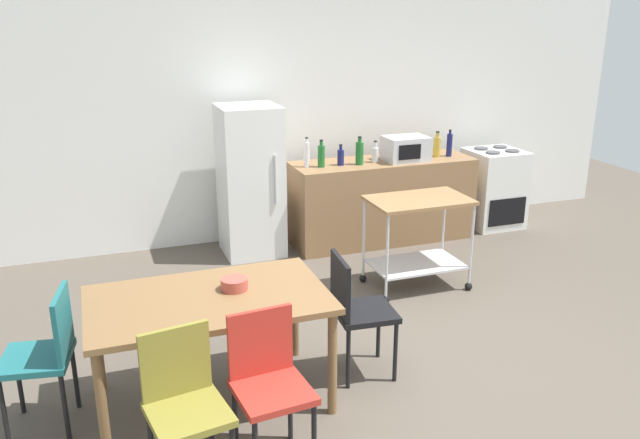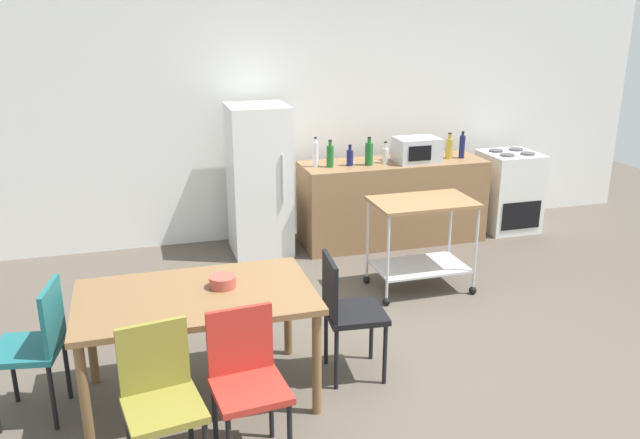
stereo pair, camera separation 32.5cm
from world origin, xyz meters
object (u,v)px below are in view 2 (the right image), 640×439
Objects in this scene: chair_olive at (160,395)px; bottle_vinegar at (350,157)px; chair_teal at (37,342)px; bottle_sparkling_water at (330,156)px; microwave at (417,150)px; chair_black at (346,308)px; kitchen_cart at (421,230)px; bottle_soda at (369,153)px; bottle_olive_oil at (385,155)px; dining_table at (196,305)px; bottle_wine at (449,148)px; bottle_soy_sauce at (316,154)px; refrigerator at (259,180)px; bottle_sesame_oil at (462,146)px; fruit_bowl at (223,282)px; stove_oven at (508,191)px; chair_red at (247,376)px.

bottle_vinegar is (2.13, 3.17, 0.47)m from chair_olive.
bottle_vinegar is at bearing 139.75° from chair_teal.
bottle_sparkling_water is 0.96m from microwave.
chair_black is 1.65m from kitchen_cart.
bottle_soda is 1.29× the size of bottle_olive_oil.
dining_table is at bearing -130.55° from bottle_soda.
bottle_wine is (1.15, 0.02, 0.03)m from bottle_vinegar.
microwave reaches higher than bottle_olive_oil.
bottle_soy_sauce reaches higher than chair_black.
kitchen_cart is at bearing -86.63° from bottle_soda.
bottle_soda is (1.14, -0.18, 0.25)m from refrigerator.
bottle_wine reaches higher than microwave.
chair_teal is 3.18× the size of bottle_wine.
bottle_sesame_oil is at bearing -0.71° from bottle_olive_oil.
bottle_olive_oil is at bearing 0.38° from bottle_vinegar.
refrigerator is 1.84m from kitchen_cart.
microwave is (1.10, -0.08, -0.01)m from bottle_soy_sauce.
bottle_olive_oil reaches higher than fruit_bowl.
dining_table is 1.02m from chair_black.
bottle_vinegar is 1.27× the size of fruit_bowl.
bottle_sesame_oil is at bearing 38.70° from fruit_bowl.
chair_olive is 4.28m from microwave.
kitchen_cart is (3.10, 1.13, 0.05)m from chair_teal.
chair_black is 2.87× the size of bottle_soy_sauce.
chair_black reaches higher than kitchen_cart.
bottle_soda is at bearing 44.22° from chair_olive.
microwave is at bearing -6.06° from refrigerator.
dining_table is 3.18m from bottle_soda.
bottle_soy_sauce is 1.11× the size of bottle_wine.
chair_olive is 3.71m from bottle_soy_sauce.
chair_olive is 5.11× the size of fruit_bowl.
stove_oven reaches higher than dining_table.
bottle_vinegar is at bearing 179.63° from bottle_sesame_oil.
fruit_bowl is (-1.87, -2.34, -0.24)m from bottle_soda.
bottle_wine reaches higher than bottle_vinegar.
chair_teal is 1.40m from chair_red.
refrigerator is 3.37× the size of microwave.
chair_red is 4.24m from bottle_wine.
fruit_bowl is at bearing 85.82° from chair_red.
stove_oven is at bearing 37.45° from kitchen_cart.
dining_table is 1.63× the size of stove_oven.
bottle_vinegar is 1.29m from bottle_sesame_oil.
chair_olive is 1.93× the size of microwave.
bottle_olive_oil is at bearing -3.27° from bottle_soy_sauce.
stove_oven is 3.12× the size of bottle_sesame_oil.
chair_teal is at bearing -143.76° from bottle_olive_oil.
refrigerator is 4.99× the size of bottle_soy_sauce.
microwave is (2.60, 2.41, 0.36)m from dining_table.
bottle_soy_sauce is (-2.32, -0.02, 0.58)m from stove_oven.
bottle_soy_sauce is at bearing 61.52° from fruit_bowl.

